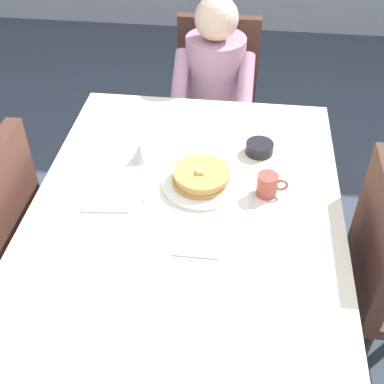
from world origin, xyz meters
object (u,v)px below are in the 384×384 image
(diner_person, at_px, (214,86))
(knife_right_of_plate, at_px, (251,193))
(chair_diner, at_px, (216,94))
(dining_table_main, at_px, (185,228))
(bowl_butter, at_px, (260,148))
(fork_left_of_plate, at_px, (149,185))
(spoon_near_edge, at_px, (195,256))
(breakfast_stack, at_px, (201,177))
(syrup_pitcher, at_px, (141,152))
(cup_coffee, at_px, (268,185))
(plate_breakfast, at_px, (200,184))

(diner_person, bearing_deg, knife_right_of_plate, 103.27)
(chair_diner, height_order, diner_person, diner_person)
(dining_table_main, relative_size, bowl_butter, 13.85)
(fork_left_of_plate, xyz_separation_m, knife_right_of_plate, (0.38, -0.00, 0.00))
(dining_table_main, height_order, bowl_butter, bowl_butter)
(dining_table_main, distance_m, fork_left_of_plate, 0.21)
(knife_right_of_plate, relative_size, spoon_near_edge, 1.33)
(breakfast_stack, distance_m, fork_left_of_plate, 0.20)
(dining_table_main, relative_size, knife_right_of_plate, 7.62)
(diner_person, xyz_separation_m, breakfast_stack, (0.02, -0.87, 0.11))
(diner_person, relative_size, spoon_near_edge, 7.47)
(chair_diner, relative_size, fork_left_of_plate, 5.17)
(syrup_pitcher, distance_m, knife_right_of_plate, 0.46)
(cup_coffee, relative_size, fork_left_of_plate, 0.63)
(syrup_pitcher, bearing_deg, chair_diner, 75.94)
(cup_coffee, distance_m, fork_left_of_plate, 0.44)
(bowl_butter, bearing_deg, fork_left_of_plate, -147.79)
(dining_table_main, relative_size, cup_coffee, 13.49)
(plate_breakfast, relative_size, cup_coffee, 2.48)
(cup_coffee, bearing_deg, plate_breakfast, 176.34)
(plate_breakfast, bearing_deg, spoon_near_edge, -86.49)
(breakfast_stack, relative_size, syrup_pitcher, 2.67)
(bowl_butter, xyz_separation_m, spoon_near_edge, (-0.19, -0.58, -0.02))
(diner_person, distance_m, bowl_butter, 0.69)
(cup_coffee, bearing_deg, bowl_butter, 97.30)
(chair_diner, relative_size, bowl_butter, 8.45)
(plate_breakfast, xyz_separation_m, breakfast_stack, (0.00, 0.00, 0.03))
(dining_table_main, xyz_separation_m, syrup_pitcher, (-0.21, 0.27, 0.13))
(breakfast_stack, xyz_separation_m, knife_right_of_plate, (0.19, -0.02, -0.04))
(cup_coffee, bearing_deg, syrup_pitcher, 163.55)
(diner_person, relative_size, fork_left_of_plate, 6.22)
(breakfast_stack, bearing_deg, knife_right_of_plate, -7.25)
(plate_breakfast, relative_size, bowl_butter, 2.55)
(breakfast_stack, distance_m, knife_right_of_plate, 0.19)
(bowl_butter, xyz_separation_m, knife_right_of_plate, (-0.02, -0.25, -0.02))
(bowl_butter, relative_size, knife_right_of_plate, 0.55)
(chair_diner, relative_size, breakfast_stack, 4.36)
(dining_table_main, bearing_deg, chair_diner, 89.21)
(dining_table_main, distance_m, plate_breakfast, 0.17)
(dining_table_main, bearing_deg, spoon_near_edge, -74.27)
(breakfast_stack, height_order, spoon_near_edge, breakfast_stack)
(syrup_pitcher, bearing_deg, diner_person, 73.16)
(breakfast_stack, relative_size, cup_coffee, 1.89)
(spoon_near_edge, bearing_deg, bowl_butter, 71.38)
(bowl_butter, bearing_deg, syrup_pitcher, -167.30)
(chair_diner, bearing_deg, knife_right_of_plate, 101.36)
(bowl_butter, bearing_deg, plate_breakfast, -132.34)
(bowl_butter, bearing_deg, spoon_near_edge, -108.35)
(dining_table_main, height_order, cup_coffee, cup_coffee)
(fork_left_of_plate, distance_m, knife_right_of_plate, 0.38)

